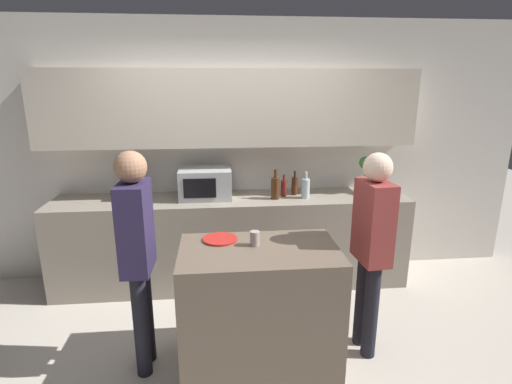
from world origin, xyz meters
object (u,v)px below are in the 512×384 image
at_px(toaster, 134,191).
at_px(plate_on_island, 220,239).
at_px(bottle_1, 284,188).
at_px(person_left, 137,246).
at_px(cup_0, 255,238).
at_px(microwave, 205,183).
at_px(person_center, 372,239).
at_px(potted_plant, 365,175).
at_px(bottle_2, 294,186).
at_px(bottle_0, 275,188).
at_px(bottle_3, 306,188).

height_order(toaster, plate_on_island, toaster).
bearing_deg(bottle_1, person_left, -133.88).
bearing_deg(person_left, cup_0, 94.24).
distance_m(microwave, person_center, 1.79).
relative_size(toaster, potted_plant, 0.66).
relative_size(potted_plant, cup_0, 3.63).
bearing_deg(toaster, cup_0, -49.07).
bearing_deg(cup_0, bottle_2, 67.37).
distance_m(bottle_1, person_center, 1.33).
bearing_deg(potted_plant, microwave, -179.95).
distance_m(bottle_0, person_center, 1.29).
distance_m(potted_plant, bottle_0, 0.97).
bearing_deg(person_left, bottle_0, 137.80).
relative_size(toaster, bottle_3, 0.96).
bearing_deg(bottle_0, cup_0, -105.31).
xyz_separation_m(toaster, bottle_3, (1.72, -0.11, 0.01)).
distance_m(bottle_1, bottle_2, 0.12).
distance_m(toaster, person_left, 1.33).
xyz_separation_m(toaster, cup_0, (1.09, -1.26, -0.04)).
distance_m(potted_plant, plate_on_island, 1.91).
bearing_deg(bottle_2, bottle_3, -56.56).
bearing_deg(microwave, bottle_3, -6.15).
bearing_deg(person_center, bottle_0, 21.80).
xyz_separation_m(bottle_0, person_left, (-1.14, -1.19, -0.07)).
bearing_deg(bottle_1, plate_on_island, -120.72).
bearing_deg(person_center, plate_on_island, 79.38).
bearing_deg(potted_plant, person_left, -148.16).
distance_m(toaster, bottle_0, 1.41).
bearing_deg(plate_on_island, bottle_3, 49.54).
xyz_separation_m(cup_0, person_center, (0.88, 0.00, -0.04)).
bearing_deg(bottle_0, person_left, -133.67).
distance_m(plate_on_island, cup_0, 0.28).
bearing_deg(plate_on_island, cup_0, -27.05).
relative_size(bottle_0, cup_0, 2.76).
distance_m(bottle_3, person_left, 1.88).
bearing_deg(bottle_0, bottle_1, 43.69).
height_order(bottle_2, person_left, person_left).
distance_m(bottle_2, person_center, 1.33).
distance_m(bottle_2, cup_0, 1.39).
bearing_deg(cup_0, bottle_3, 61.56).
relative_size(microwave, plate_on_island, 2.00).
xyz_separation_m(potted_plant, bottle_3, (-0.65, -0.11, -0.09)).
bearing_deg(person_center, bottle_1, 16.05).
bearing_deg(potted_plant, bottle_1, -179.18).
bearing_deg(microwave, cup_0, -73.13).
relative_size(bottle_1, person_center, 0.14).
xyz_separation_m(bottle_0, bottle_2, (0.22, 0.13, -0.02)).
relative_size(cup_0, person_center, 0.07).
bearing_deg(bottle_2, microwave, -178.44).
bearing_deg(cup_0, potted_plant, 44.76).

